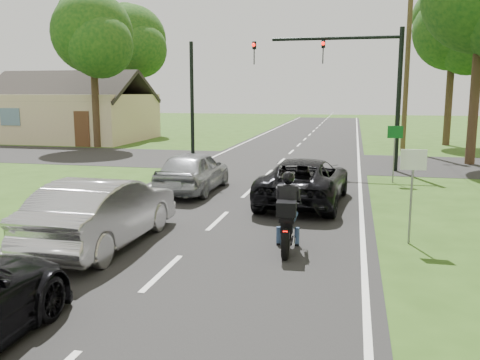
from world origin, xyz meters
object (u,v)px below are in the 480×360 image
object	(u,v)px
motorcycle_rider	(287,219)
traffic_signal	(354,73)
utility_pole_far	(407,61)
sign_green	(395,140)
sign_white	(413,173)
dark_suv	(305,181)
silver_suv	(193,171)
silver_sedan	(104,212)

from	to	relation	value
motorcycle_rider	traffic_signal	xyz separation A→B (m)	(1.24, 12.06, 3.46)
motorcycle_rider	utility_pole_far	bearing A→B (deg)	74.31
sign_green	sign_white	bearing A→B (deg)	-91.43
dark_suv	silver_suv	xyz separation A→B (m)	(-3.84, 0.98, 0.01)
silver_sedan	utility_pole_far	size ratio (longest dim) A/B	0.46
silver_sedan	silver_suv	xyz separation A→B (m)	(0.05, 6.28, -0.05)
silver_suv	sign_white	world-z (taller)	sign_white
utility_pole_far	traffic_signal	bearing A→B (deg)	-109.68
sign_white	sign_green	size ratio (longest dim) A/B	1.00
silver_sedan	sign_white	distance (m)	6.83
silver_suv	motorcycle_rider	bearing A→B (deg)	125.12
dark_suv	silver_sedan	xyz separation A→B (m)	(-3.89, -5.30, 0.06)
sign_white	utility_pole_far	bearing A→B (deg)	85.49
dark_suv	utility_pole_far	distance (m)	16.48
motorcycle_rider	sign_green	world-z (taller)	sign_green
silver_sedan	silver_suv	bearing A→B (deg)	-89.29
dark_suv	silver_suv	world-z (taller)	silver_suv
traffic_signal	silver_sedan	bearing A→B (deg)	-112.50
silver_suv	utility_pole_far	bearing A→B (deg)	-118.64
silver_sedan	dark_suv	bearing A→B (deg)	-125.17
motorcycle_rider	silver_suv	distance (m)	6.95
sign_green	motorcycle_rider	bearing A→B (deg)	-107.23
motorcycle_rider	silver_sedan	bearing A→B (deg)	-176.27
silver_suv	sign_green	bearing A→B (deg)	-153.15
sign_white	silver_suv	bearing A→B (deg)	144.40
traffic_signal	dark_suv	bearing A→B (deg)	-100.33
dark_suv	sign_white	bearing A→B (deg)	129.92
silver_suv	silver_sedan	bearing A→B (deg)	90.21
silver_suv	sign_white	bearing A→B (deg)	145.04
utility_pole_far	sign_green	xyz separation A→B (m)	(-1.30, -11.02, -3.49)
silver_sedan	traffic_signal	size ratio (longest dim) A/B	0.72
utility_pole_far	sign_green	distance (m)	11.63
motorcycle_rider	dark_suv	bearing A→B (deg)	86.96
sign_green	traffic_signal	bearing A→B (deg)	117.38
silver_sedan	sign_green	bearing A→B (deg)	-124.13
traffic_signal	sign_green	xyz separation A→B (m)	(1.56, -3.02, -2.54)
silver_suv	sign_white	xyz separation A→B (m)	(6.54, -4.68, 0.88)
sign_green	silver_sedan	bearing A→B (deg)	-125.27
dark_suv	utility_pole_far	bearing A→B (deg)	-101.46
motorcycle_rider	silver_sedan	distance (m)	4.02
utility_pole_far	sign_green	world-z (taller)	utility_pole_far
traffic_signal	utility_pole_far	xyz separation A→B (m)	(2.86, 8.00, 0.95)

